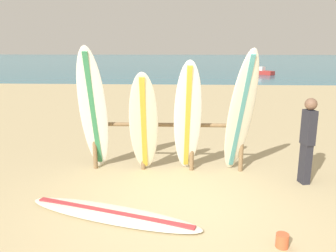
% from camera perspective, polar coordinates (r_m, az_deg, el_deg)
% --- Properties ---
extents(ground_plane, '(120.00, 120.00, 0.00)m').
position_cam_1_polar(ground_plane, '(5.41, 3.05, -14.53)').
color(ground_plane, tan).
extents(ocean_water, '(120.00, 80.00, 0.01)m').
position_cam_1_polar(ocean_water, '(62.84, 3.01, 11.01)').
color(ocean_water, teal).
rests_on(ocean_water, ground).
extents(surfboard_rack, '(3.14, 0.09, 1.11)m').
position_cam_1_polar(surfboard_rack, '(6.95, -0.13, -1.90)').
color(surfboard_rack, olive).
rests_on(surfboard_rack, ground).
extents(surfboard_leaning_far_left, '(0.59, 1.02, 2.56)m').
position_cam_1_polar(surfboard_leaning_far_left, '(6.80, -12.47, 2.42)').
color(surfboard_leaning_far_left, white).
rests_on(surfboard_leaning_far_left, ground).
extents(surfboard_leaning_left, '(0.63, 1.03, 2.11)m').
position_cam_1_polar(surfboard_leaning_left, '(6.51, -4.11, 0.22)').
color(surfboard_leaning_left, silver).
rests_on(surfboard_leaning_left, ground).
extents(surfboard_leaning_center_left, '(0.58, 1.09, 2.32)m').
position_cam_1_polar(surfboard_leaning_center_left, '(6.50, 3.31, 1.14)').
color(surfboard_leaning_center_left, white).
rests_on(surfboard_leaning_center_left, ground).
extents(surfboard_leaning_center, '(0.69, 1.10, 2.51)m').
position_cam_1_polar(surfboard_leaning_center, '(6.59, 12.10, 1.92)').
color(surfboard_leaning_center, silver).
rests_on(surfboard_leaning_center, ground).
extents(surfboard_lying_on_sand, '(2.91, 1.40, 0.08)m').
position_cam_1_polar(surfboard_lying_on_sand, '(5.39, -9.48, -14.40)').
color(surfboard_lying_on_sand, silver).
rests_on(surfboard_lying_on_sand, ground).
extents(beachgoer_standing, '(0.22, 0.29, 1.62)m').
position_cam_1_polar(beachgoer_standing, '(6.72, 22.47, -1.78)').
color(beachgoer_standing, '#26262D').
rests_on(beachgoer_standing, ground).
extents(small_boat_offshore, '(2.63, 2.51, 0.71)m').
position_cam_1_polar(small_boat_offshore, '(32.24, 15.01, 8.84)').
color(small_boat_offshore, '#B22D28').
rests_on(small_boat_offshore, ocean_water).
extents(sand_bucket, '(0.17, 0.17, 0.18)m').
position_cam_1_polar(sand_bucket, '(4.82, 18.68, -17.82)').
color(sand_bucket, '#CC5933').
rests_on(sand_bucket, ground).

